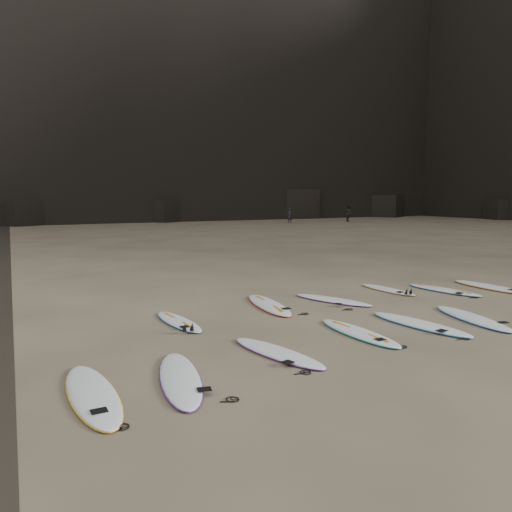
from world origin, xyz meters
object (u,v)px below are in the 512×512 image
Objects in this scene: surfboard_3 at (420,324)px; surfboard_8 at (388,289)px; surfboard_9 at (444,290)px; surfboard_6 at (269,304)px; surfboard_2 at (359,332)px; surfboard_1 at (277,352)px; surfboard_5 at (179,321)px; surfboard_0 at (180,378)px; surfboard_10 at (490,287)px; surfboard_4 at (472,318)px; person_a at (290,215)px; surfboard_7 at (333,300)px; person_b at (349,213)px; surfboard_11 at (92,393)px.

surfboard_3 reaches higher than surfboard_8.
surfboard_6 is at bearing 164.96° from surfboard_9.
surfboard_9 is (5.39, 2.71, -0.00)m from surfboard_2.
surfboard_8 is 1.73m from surfboard_9.
surfboard_5 is at bearing 94.17° from surfboard_1.
surfboard_10 is at bearing 28.03° from surfboard_0.
surfboard_5 is 0.90× the size of surfboard_9.
surfboard_2 is 0.95× the size of surfboard_4.
person_a is at bearing 78.02° from surfboard_4.
surfboard_8 is 0.79× the size of surfboard_10.
surfboard_10 is (9.34, 2.82, 0.01)m from surfboard_1.
person_a is at bearing 38.36° from surfboard_7.
surfboard_7 is (4.63, 0.39, 0.00)m from surfboard_5.
surfboard_3 is at bearing -173.30° from surfboard_4.
surfboard_0 reaches higher than surfboard_8.
surfboard_3 is 1.07× the size of surfboard_9.
person_b is at bearing 47.66° from surfboard_9.
surfboard_1 is 0.90× the size of surfboard_3.
surfboard_2 is 0.91× the size of surfboard_6.
surfboard_0 reaches higher than surfboard_1.
surfboard_4 reaches higher than surfboard_2.
surfboard_5 is at bearing 139.23° from surfboard_2.
person_b reaches higher than surfboard_8.
surfboard_0 is 1.37m from surfboard_11.
surfboard_0 reaches higher than surfboard_7.
surfboard_10 is at bearing 16.53° from surfboard_3.
surfboard_2 is 1.36× the size of person_b.
person_b is (26.88, 36.31, 0.88)m from surfboard_2.
surfboard_6 reaches higher than surfboard_3.
surfboard_6 is at bearing 7.35° from surfboard_5.
surfboard_9 is 0.93× the size of surfboard_11.
surfboard_4 is 8.92m from surfboard_11.
surfboard_7 is 1.31× the size of person_b.
person_a is at bearing 50.81° from surfboard_5.
surfboard_7 is at bearing -171.81° from surfboard_8.
surfboard_10 is at bearing -29.53° from surfboard_7.
surfboard_9 is at bearing 70.73° from person_a.
surfboard_5 is 0.83× the size of surfboard_11.
surfboard_10 is at bearing 3.29° from surfboard_1.
surfboard_0 is at bearing -169.39° from surfboard_9.
surfboard_11 is (-5.16, -4.17, -0.00)m from surfboard_6.
surfboard_7 is (1.92, -0.23, -0.01)m from surfboard_6.
surfboard_1 is 0.87× the size of surfboard_10.
surfboard_5 is at bearing -176.74° from surfboard_8.
person_b is (7.12, -0.75, 0.14)m from person_a.
surfboard_0 is 1.18× the size of surfboard_8.
surfboard_6 is 42.92m from person_b.
person_a reaches higher than surfboard_0.
surfboard_2 is 0.93× the size of surfboard_11.
surfboard_1 is at bearing -167.47° from surfboard_9.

